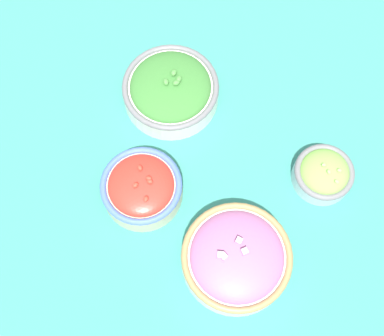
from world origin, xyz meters
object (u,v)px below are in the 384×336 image
object	(u,v)px
bowl_lettuce	(324,173)
bowl_broccoli	(171,90)
bowl_red_onion	(236,258)
bowl_cherry_tomatoes	(142,188)

from	to	relation	value
bowl_lettuce	bowl_broccoli	bearing A→B (deg)	13.49
bowl_red_onion	bowl_cherry_tomatoes	bearing A→B (deg)	7.28
bowl_broccoli	bowl_red_onion	size ratio (longest dim) A/B	0.98
bowl_cherry_tomatoes	bowl_broccoli	bearing A→B (deg)	-59.31
bowl_broccoli	bowl_cherry_tomatoes	bearing A→B (deg)	120.69
bowl_cherry_tomatoes	bowl_broccoli	world-z (taller)	bowl_broccoli
bowl_cherry_tomatoes	bowl_lettuce	size ratio (longest dim) A/B	1.33
bowl_broccoli	bowl_red_onion	bearing A→B (deg)	154.23
bowl_cherry_tomatoes	bowl_red_onion	bearing A→B (deg)	-172.72
bowl_cherry_tomatoes	bowl_broccoli	size ratio (longest dim) A/B	0.79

